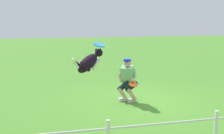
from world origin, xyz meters
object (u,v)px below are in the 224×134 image
at_px(dog, 89,62).
at_px(frisbee_held, 133,84).
at_px(frisbee_flying, 99,45).
at_px(person, 128,79).

distance_m(dog, frisbee_held, 2.55).
bearing_deg(frisbee_flying, dog, 45.57).
distance_m(person, frisbee_flying, 2.56).
bearing_deg(dog, frisbee_held, 3.14).
bearing_deg(frisbee_held, dog, 49.41).
height_order(frisbee_flying, frisbee_held, frisbee_flying).
bearing_deg(dog, frisbee_flying, -0.70).
relative_size(person, frisbee_held, 5.09).
bearing_deg(frisbee_held, person, -82.37).
distance_m(person, dog, 2.77).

